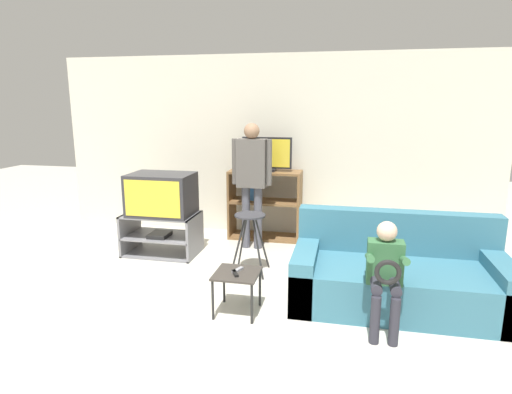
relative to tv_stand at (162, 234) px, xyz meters
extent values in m
plane|color=beige|center=(1.21, -2.34, -0.26)|extent=(18.00, 18.00, 0.00)
cube|color=silver|center=(1.21, 1.21, 1.04)|extent=(6.40, 0.06, 2.60)
cube|color=slate|center=(0.00, 0.00, -0.25)|extent=(0.94, 0.58, 0.02)
cube|color=slate|center=(0.00, 0.00, -0.02)|extent=(0.90, 0.58, 0.02)
cube|color=slate|center=(0.00, 0.00, 0.26)|extent=(0.94, 0.58, 0.02)
cube|color=slate|center=(-0.45, 0.00, 0.00)|extent=(0.03, 0.58, 0.53)
cube|color=slate|center=(0.45, 0.00, 0.00)|extent=(0.03, 0.58, 0.53)
cube|color=black|center=(0.00, -0.07, 0.01)|extent=(0.24, 0.28, 0.05)
cube|color=#2D2D33|center=(0.03, -0.01, 0.53)|extent=(0.79, 0.55, 0.53)
cube|color=yellow|center=(0.03, -0.29, 0.53)|extent=(0.71, 0.01, 0.45)
cube|color=brown|center=(0.68, 0.93, 0.23)|extent=(0.03, 0.42, 0.99)
cube|color=brown|center=(1.68, 0.93, 0.23)|extent=(0.03, 0.42, 0.99)
cube|color=brown|center=(1.18, 0.93, -0.24)|extent=(0.96, 0.42, 0.03)
cube|color=brown|center=(1.18, 0.93, 0.28)|extent=(0.96, 0.42, 0.03)
cube|color=brown|center=(1.18, 0.93, 0.71)|extent=(0.96, 0.42, 0.03)
cube|color=#3870B7|center=(1.00, 0.87, 0.41)|extent=(0.18, 0.04, 0.22)
cube|color=black|center=(1.21, 0.91, 0.74)|extent=(0.24, 0.20, 0.04)
cube|color=black|center=(1.21, 0.91, 0.98)|extent=(0.70, 0.04, 0.43)
cube|color=yellow|center=(1.21, 0.89, 0.98)|extent=(0.65, 0.01, 0.38)
cylinder|color=black|center=(1.14, -0.49, 0.07)|extent=(0.17, 0.16, 0.68)
cylinder|color=black|center=(1.37, -0.49, 0.07)|extent=(0.17, 0.16, 0.68)
cylinder|color=black|center=(1.14, -0.26, 0.07)|extent=(0.17, 0.16, 0.68)
cylinder|color=black|center=(1.37, -0.26, 0.07)|extent=(0.17, 0.16, 0.68)
cylinder|color=#333338|center=(1.26, -0.38, 0.42)|extent=(0.35, 0.35, 0.02)
cube|color=#38332D|center=(1.36, -1.36, 0.13)|extent=(0.41, 0.41, 0.02)
cylinder|color=black|center=(1.18, -1.54, -0.07)|extent=(0.02, 0.02, 0.38)
cylinder|color=black|center=(1.54, -1.54, -0.07)|extent=(0.02, 0.02, 0.38)
cylinder|color=black|center=(1.18, -1.18, -0.07)|extent=(0.02, 0.02, 0.38)
cylinder|color=black|center=(1.54, -1.18, -0.07)|extent=(0.02, 0.02, 0.38)
cube|color=black|center=(1.35, -1.40, 0.15)|extent=(0.10, 0.14, 0.02)
cube|color=gray|center=(1.36, -1.32, 0.15)|extent=(0.08, 0.15, 0.02)
cube|color=teal|center=(2.83, -0.90, -0.06)|extent=(1.99, 0.98, 0.41)
cube|color=teal|center=(2.83, -0.51, 0.37)|extent=(1.99, 0.20, 0.44)
cube|color=teal|center=(1.95, -0.90, 0.00)|extent=(0.22, 0.98, 0.53)
cube|color=teal|center=(3.72, -0.90, 0.00)|extent=(0.22, 0.98, 0.53)
cylinder|color=#4C4C56|center=(1.01, 0.47, 0.16)|extent=(0.11, 0.11, 0.84)
cylinder|color=#4C4C56|center=(1.17, 0.47, 0.16)|extent=(0.11, 0.11, 0.84)
cube|color=#5B5651|center=(1.09, 0.47, 0.89)|extent=(0.38, 0.20, 0.63)
cylinder|color=#5B5651|center=(0.86, 0.47, 0.91)|extent=(0.08, 0.08, 0.60)
cylinder|color=#5B5651|center=(1.32, 0.47, 0.91)|extent=(0.08, 0.08, 0.60)
sphere|color=#A37A5B|center=(1.09, 0.47, 1.31)|extent=(0.20, 0.20, 0.20)
cylinder|color=#2D2D38|center=(2.58, -1.63, -0.06)|extent=(0.08, 0.08, 0.41)
cylinder|color=#2D2D38|center=(2.73, -1.63, -0.06)|extent=(0.08, 0.08, 0.41)
cylinder|color=#2D2D38|center=(2.58, -1.48, 0.19)|extent=(0.09, 0.30, 0.09)
cylinder|color=#2D2D38|center=(2.73, -1.48, 0.19)|extent=(0.09, 0.30, 0.09)
cube|color=#33663D|center=(2.66, -1.33, 0.33)|extent=(0.30, 0.17, 0.37)
cylinder|color=#33663D|center=(2.52, -1.46, 0.41)|extent=(0.06, 0.31, 0.14)
cylinder|color=#33663D|center=(2.79, -1.46, 0.41)|extent=(0.06, 0.31, 0.14)
sphere|color=beige|center=(2.66, -1.33, 0.61)|extent=(0.17, 0.17, 0.17)
torus|color=black|center=(2.66, -1.62, 0.35)|extent=(0.21, 0.04, 0.21)
camera|label=1|loc=(2.30, -4.92, 1.66)|focal=30.00mm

